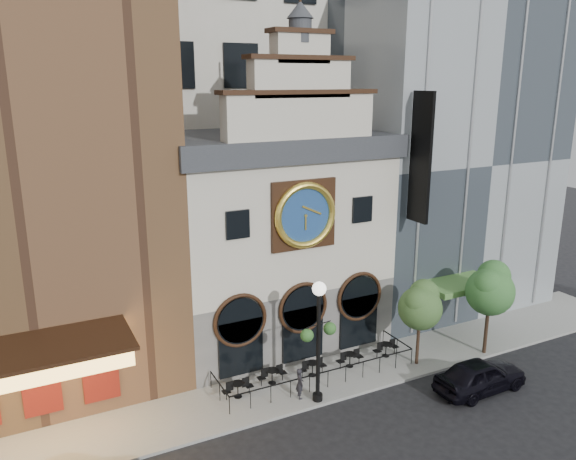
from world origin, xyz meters
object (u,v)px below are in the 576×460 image
(bistro_1, at_px, (272,375))
(bistro_2, at_px, (312,368))
(bistro_0, at_px, (238,388))
(lamppost, at_px, (319,329))
(bistro_3, at_px, (350,359))
(tree_left, at_px, (421,305))
(bistro_4, at_px, (386,349))
(pedestrian, at_px, (300,383))
(car_right, at_px, (480,375))
(tree_right, at_px, (490,287))

(bistro_1, relative_size, bistro_2, 1.00)
(bistro_0, bearing_deg, lamppost, -30.80)
(bistro_3, height_order, lamppost, lamppost)
(tree_left, bearing_deg, bistro_1, 168.34)
(tree_left, bearing_deg, bistro_4, 126.69)
(bistro_4, xyz_separation_m, tree_left, (1.05, -1.41, 2.98))
(bistro_1, bearing_deg, bistro_4, -1.97)
(bistro_4, xyz_separation_m, lamppost, (-5.65, -2.17, 3.31))
(bistro_0, height_order, bistro_4, same)
(bistro_0, xyz_separation_m, bistro_2, (4.26, 0.15, 0.00))
(pedestrian, height_order, tree_left, tree_left)
(car_right, xyz_separation_m, tree_left, (-1.14, 3.47, 2.75))
(bistro_4, relative_size, tree_right, 0.30)
(bistro_2, distance_m, lamppost, 4.05)
(bistro_2, height_order, tree_right, tree_right)
(bistro_0, height_order, tree_left, tree_left)
(pedestrian, relative_size, lamppost, 0.26)
(car_right, height_order, lamppost, lamppost)
(bistro_2, height_order, tree_left, tree_left)
(lamppost, distance_m, tree_left, 6.75)
(pedestrian, bearing_deg, bistro_3, -59.49)
(bistro_1, relative_size, pedestrian, 1.01)
(bistro_1, height_order, tree_right, tree_right)
(bistro_4, height_order, tree_left, tree_left)
(lamppost, xyz_separation_m, tree_left, (6.70, 0.76, -0.33))
(bistro_1, bearing_deg, lamppost, -61.52)
(tree_right, bearing_deg, pedestrian, 177.32)
(bistro_1, distance_m, pedestrian, 1.96)
(bistro_3, xyz_separation_m, car_right, (4.65, -4.80, 0.24))
(bistro_3, bearing_deg, bistro_2, 178.42)
(bistro_3, distance_m, lamppost, 5.05)
(tree_right, bearing_deg, bistro_2, 168.13)
(bistro_1, xyz_separation_m, lamppost, (1.31, -2.41, 3.31))
(lamppost, xyz_separation_m, tree_right, (10.98, 0.03, 0.15))
(bistro_4, relative_size, lamppost, 0.26)
(bistro_1, bearing_deg, bistro_2, -6.65)
(bistro_1, xyz_separation_m, car_right, (9.15, -5.12, 0.24))
(bistro_4, relative_size, car_right, 0.32)
(bistro_2, xyz_separation_m, car_right, (6.93, -4.86, 0.24))
(bistro_3, distance_m, pedestrian, 4.17)
(bistro_4, bearing_deg, tree_right, -21.84)
(pedestrian, distance_m, lamppost, 3.12)
(bistro_0, distance_m, pedestrian, 3.04)
(car_right, distance_m, tree_right, 5.27)
(tree_left, xyz_separation_m, tree_right, (4.27, -0.72, 0.48))
(car_right, bearing_deg, tree_left, 17.45)
(tree_left, bearing_deg, car_right, -71.77)
(bistro_3, bearing_deg, car_right, -45.92)
(bistro_0, relative_size, tree_right, 0.30)
(tree_left, bearing_deg, lamppost, -173.57)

